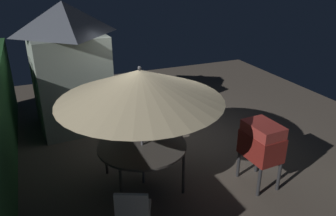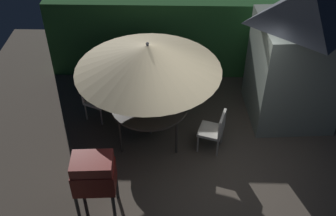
{
  "view_description": "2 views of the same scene",
  "coord_description": "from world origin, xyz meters",
  "px_view_note": "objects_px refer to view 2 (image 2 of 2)",
  "views": [
    {
      "loc": [
        -5.98,
        2.54,
        3.68
      ],
      "look_at": [
        -0.48,
        0.24,
        1.11
      ],
      "focal_mm": 35.45,
      "sensor_mm": 36.0,
      "label": 1
    },
    {
      "loc": [
        -0.62,
        -5.33,
        5.9
      ],
      "look_at": [
        -0.76,
        0.62,
        1.02
      ],
      "focal_mm": 43.45,
      "sensor_mm": 36.0,
      "label": 2
    }
  ],
  "objects_px": {
    "garden_shed": "(298,55)",
    "chair_far_side": "(94,97)",
    "bbq_grill": "(94,174)",
    "patio_umbrella": "(148,58)",
    "patio_table": "(150,106)",
    "chair_near_shed": "(215,129)"
  },
  "relations": [
    {
      "from": "garden_shed",
      "to": "chair_near_shed",
      "type": "xyz_separation_m",
      "value": [
        -1.68,
        -1.18,
        -0.99
      ]
    },
    {
      "from": "bbq_grill",
      "to": "chair_far_side",
      "type": "xyz_separation_m",
      "value": [
        -0.45,
        2.48,
        -0.33
      ]
    },
    {
      "from": "patio_umbrella",
      "to": "bbq_grill",
      "type": "distance_m",
      "value": 2.33
    },
    {
      "from": "patio_table",
      "to": "patio_umbrella",
      "type": "distance_m",
      "value": 1.15
    },
    {
      "from": "patio_table",
      "to": "patio_umbrella",
      "type": "relative_size",
      "value": 0.56
    },
    {
      "from": "patio_table",
      "to": "bbq_grill",
      "type": "relative_size",
      "value": 1.3
    },
    {
      "from": "garden_shed",
      "to": "patio_table",
      "type": "relative_size",
      "value": 1.9
    },
    {
      "from": "chair_far_side",
      "to": "garden_shed",
      "type": "bearing_deg",
      "value": 2.91
    },
    {
      "from": "garden_shed",
      "to": "patio_umbrella",
      "type": "xyz_separation_m",
      "value": [
        -2.99,
        -0.78,
        0.38
      ]
    },
    {
      "from": "bbq_grill",
      "to": "chair_far_side",
      "type": "distance_m",
      "value": 2.54
    },
    {
      "from": "bbq_grill",
      "to": "chair_far_side",
      "type": "relative_size",
      "value": 1.33
    },
    {
      "from": "garden_shed",
      "to": "patio_umbrella",
      "type": "height_order",
      "value": "garden_shed"
    },
    {
      "from": "garden_shed",
      "to": "chair_far_side",
      "type": "height_order",
      "value": "garden_shed"
    },
    {
      "from": "patio_umbrella",
      "to": "chair_far_side",
      "type": "relative_size",
      "value": 3.08
    },
    {
      "from": "patio_table",
      "to": "chair_far_side",
      "type": "height_order",
      "value": "chair_far_side"
    },
    {
      "from": "garden_shed",
      "to": "chair_near_shed",
      "type": "relative_size",
      "value": 3.3
    },
    {
      "from": "chair_near_shed",
      "to": "patio_table",
      "type": "bearing_deg",
      "value": 162.78
    },
    {
      "from": "chair_near_shed",
      "to": "chair_far_side",
      "type": "height_order",
      "value": "same"
    },
    {
      "from": "patio_umbrella",
      "to": "bbq_grill",
      "type": "xyz_separation_m",
      "value": [
        -0.8,
        -1.92,
        -1.05
      ]
    },
    {
      "from": "chair_near_shed",
      "to": "chair_far_side",
      "type": "xyz_separation_m",
      "value": [
        -2.56,
        0.97,
        0.0
      ]
    },
    {
      "from": "chair_near_shed",
      "to": "patio_umbrella",
      "type": "bearing_deg",
      "value": 162.78
    },
    {
      "from": "garden_shed",
      "to": "chair_far_side",
      "type": "relative_size",
      "value": 3.3
    }
  ]
}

